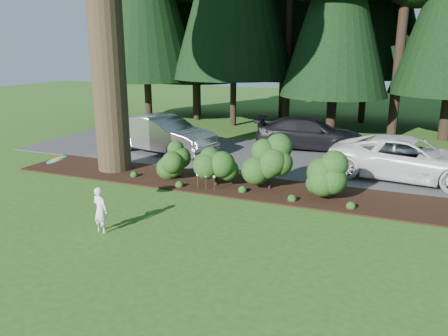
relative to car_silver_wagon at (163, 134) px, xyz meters
The scene contains 10 objects.
ground 7.93m from the car_silver_wagon, 56.79° to the right, with size 80.00×80.00×0.00m, color #2C4C15.
mulch_bed 5.53m from the car_silver_wagon, 37.78° to the right, with size 16.00×2.50×0.05m, color black.
driveway 4.49m from the car_silver_wagon, 11.79° to the left, with size 22.00×6.00×0.03m, color #38383A.
shrub_row 6.15m from the car_silver_wagon, 34.21° to the right, with size 6.53×1.60×1.61m.
lily_cluster 5.82m from the car_silver_wagon, 46.25° to the right, with size 0.69×0.09×0.57m.
car_silver_wagon is the anchor object (origin of this frame).
car_white_suv 10.11m from the car_silver_wagon, ahead, with size 2.46×5.34×1.49m, color silver.
car_dark_suv 6.71m from the car_silver_wagon, 28.50° to the left, with size 2.01×4.96×1.44m, color black.
child 8.72m from the car_silver_wagon, 70.40° to the right, with size 0.44×0.29×1.20m, color white.
frisbee 8.34m from the car_silver_wagon, 78.91° to the right, with size 0.53×0.52×0.20m.
Camera 1 is at (5.42, -9.99, 4.56)m, focal length 35.00 mm.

